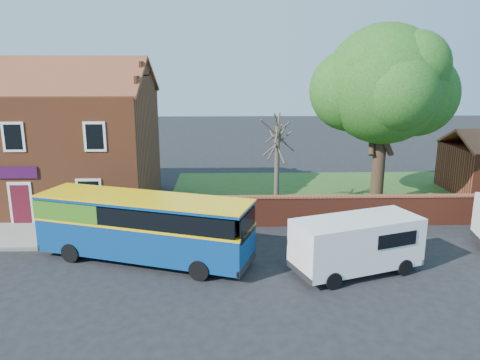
{
  "coord_description": "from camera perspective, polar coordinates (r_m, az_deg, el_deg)",
  "views": [
    {
      "loc": [
        3.6,
        -15.77,
        8.07
      ],
      "look_at": [
        4.16,
        5.0,
        2.94
      ],
      "focal_mm": 35.0,
      "sensor_mm": 36.0,
      "label": 1
    }
  ],
  "objects": [
    {
      "name": "ground",
      "position": [
        18.08,
        -13.22,
        -13.04
      ],
      "size": [
        120.0,
        120.0,
        0.0
      ],
      "primitive_type": "plane",
      "color": "black",
      "rests_on": "ground"
    },
    {
      "name": "pavement",
      "position": [
        25.29,
        -26.39,
        -6.1
      ],
      "size": [
        18.0,
        3.5,
        0.12
      ],
      "primitive_type": "cube",
      "color": "gray",
      "rests_on": "ground"
    },
    {
      "name": "grass_strip",
      "position": [
        31.32,
        15.98,
        -1.58
      ],
      "size": [
        26.0,
        12.0,
        0.04
      ],
      "primitive_type": "cube",
      "color": "#426B28",
      "rests_on": "ground"
    },
    {
      "name": "shop_building",
      "position": [
        29.63,
        -22.59,
        3.76
      ],
      "size": [
        12.3,
        8.13,
        10.5
      ],
      "color": "brown",
      "rests_on": "ground"
    },
    {
      "name": "boundary_wall",
      "position": [
        25.68,
        20.03,
        -3.41
      ],
      "size": [
        22.0,
        0.38,
        1.6
      ],
      "color": "maroon",
      "rests_on": "ground"
    },
    {
      "name": "bus",
      "position": [
        20.11,
        -12.37,
        -5.28
      ],
      "size": [
        9.36,
        5.12,
        2.78
      ],
      "rotation": [
        0.0,
        0.0,
        -0.33
      ],
      "color": "navy",
      "rests_on": "ground"
    },
    {
      "name": "van_near",
      "position": [
        19.18,
        14.05,
        -7.4
      ],
      "size": [
        5.47,
        3.63,
        2.23
      ],
      "rotation": [
        0.0,
        0.0,
        0.35
      ],
      "color": "white",
      "rests_on": "ground"
    },
    {
      "name": "large_tree",
      "position": [
        28.23,
        17.19,
        10.66
      ],
      "size": [
        8.5,
        6.73,
        10.37
      ],
      "color": "black",
      "rests_on": "ground"
    },
    {
      "name": "bare_tree",
      "position": [
        25.92,
        4.52,
        1.88
      ],
      "size": [
        1.98,
        2.36,
        5.28
      ],
      "color": "#4C4238",
      "rests_on": "ground"
    }
  ]
}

